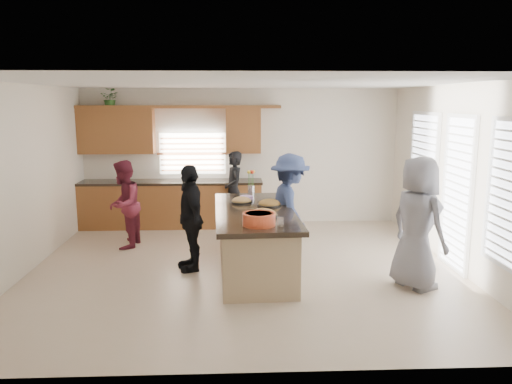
{
  "coord_description": "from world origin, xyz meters",
  "views": [
    {
      "loc": [
        -0.14,
        -7.35,
        2.55
      ],
      "look_at": [
        0.2,
        0.27,
        1.15
      ],
      "focal_mm": 35.0,
      "sensor_mm": 36.0,
      "label": 1
    }
  ],
  "objects_px": {
    "woman_left_mid": "(124,205)",
    "woman_right_front": "(418,223)",
    "woman_left_front": "(190,218)",
    "woman_right_back": "(290,208)",
    "island": "(254,242)",
    "woman_left_back": "(234,191)",
    "salad_bowl": "(259,219)"
  },
  "relations": [
    {
      "from": "woman_left_mid",
      "to": "woman_right_front",
      "type": "relative_size",
      "value": 0.84
    },
    {
      "from": "woman_left_front",
      "to": "woman_right_back",
      "type": "height_order",
      "value": "woman_right_back"
    },
    {
      "from": "woman_left_front",
      "to": "island",
      "type": "bearing_deg",
      "value": 67.29
    },
    {
      "from": "woman_left_mid",
      "to": "woman_left_back",
      "type": "bearing_deg",
      "value": 125.91
    },
    {
      "from": "woman_right_back",
      "to": "woman_left_front",
      "type": "bearing_deg",
      "value": 92.56
    },
    {
      "from": "woman_right_front",
      "to": "woman_left_front",
      "type": "bearing_deg",
      "value": 48.66
    },
    {
      "from": "woman_left_front",
      "to": "woman_right_back",
      "type": "distance_m",
      "value": 1.6
    },
    {
      "from": "island",
      "to": "woman_left_front",
      "type": "bearing_deg",
      "value": 170.94
    },
    {
      "from": "woman_left_front",
      "to": "woman_right_front",
      "type": "bearing_deg",
      "value": 58.06
    },
    {
      "from": "salad_bowl",
      "to": "woman_left_mid",
      "type": "bearing_deg",
      "value": 134.5
    },
    {
      "from": "island",
      "to": "woman_right_front",
      "type": "height_order",
      "value": "woman_right_front"
    },
    {
      "from": "island",
      "to": "salad_bowl",
      "type": "distance_m",
      "value": 1.13
    },
    {
      "from": "woman_left_mid",
      "to": "woman_left_front",
      "type": "relative_size",
      "value": 0.95
    },
    {
      "from": "woman_left_mid",
      "to": "woman_right_front",
      "type": "xyz_separation_m",
      "value": [
        4.41,
        -2.11,
        0.14
      ]
    },
    {
      "from": "woman_left_back",
      "to": "woman_right_front",
      "type": "relative_size",
      "value": 0.86
    },
    {
      "from": "woman_left_mid",
      "to": "woman_right_back",
      "type": "height_order",
      "value": "woman_right_back"
    },
    {
      "from": "island",
      "to": "woman_left_front",
      "type": "distance_m",
      "value": 1.03
    },
    {
      "from": "salad_bowl",
      "to": "woman_right_back",
      "type": "relative_size",
      "value": 0.25
    },
    {
      "from": "woman_right_back",
      "to": "woman_right_front",
      "type": "relative_size",
      "value": 0.95
    },
    {
      "from": "salad_bowl",
      "to": "woman_left_front",
      "type": "xyz_separation_m",
      "value": [
        -0.99,
        1.07,
        -0.23
      ]
    },
    {
      "from": "woman_left_back",
      "to": "woman_right_back",
      "type": "xyz_separation_m",
      "value": [
        0.9,
        -1.98,
        0.08
      ]
    },
    {
      "from": "woman_left_back",
      "to": "woman_left_front",
      "type": "bearing_deg",
      "value": -28.76
    },
    {
      "from": "salad_bowl",
      "to": "woman_left_back",
      "type": "relative_size",
      "value": 0.27
    },
    {
      "from": "woman_left_front",
      "to": "woman_right_back",
      "type": "bearing_deg",
      "value": 87.59
    },
    {
      "from": "salad_bowl",
      "to": "woman_right_back",
      "type": "xyz_separation_m",
      "value": [
        0.57,
        1.45,
        -0.17
      ]
    },
    {
      "from": "salad_bowl",
      "to": "woman_right_front",
      "type": "xyz_separation_m",
      "value": [
        2.17,
        0.17,
        -0.13
      ]
    },
    {
      "from": "woman_left_mid",
      "to": "woman_left_front",
      "type": "distance_m",
      "value": 1.75
    },
    {
      "from": "salad_bowl",
      "to": "woman_right_front",
      "type": "distance_m",
      "value": 2.18
    },
    {
      "from": "island",
      "to": "salad_bowl",
      "type": "xyz_separation_m",
      "value": [
        0.02,
        -0.96,
        0.59
      ]
    },
    {
      "from": "woman_left_mid",
      "to": "woman_right_back",
      "type": "relative_size",
      "value": 0.89
    },
    {
      "from": "woman_right_back",
      "to": "woman_right_front",
      "type": "distance_m",
      "value": 2.05
    },
    {
      "from": "woman_left_back",
      "to": "woman_left_front",
      "type": "relative_size",
      "value": 0.97
    }
  ]
}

